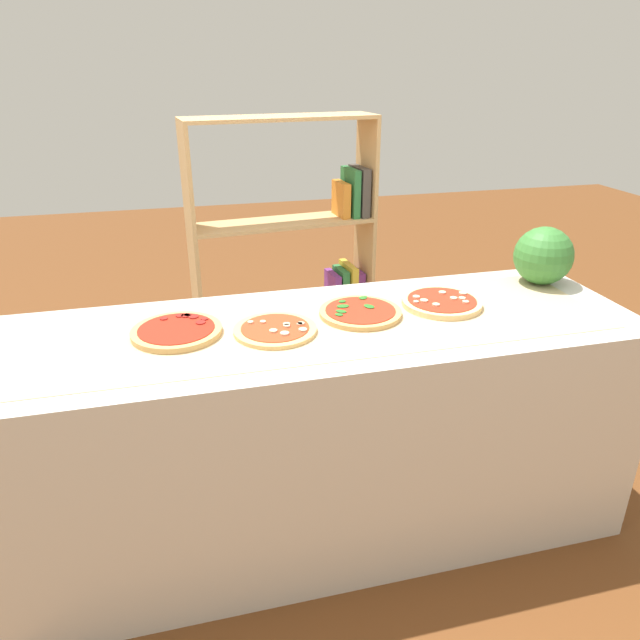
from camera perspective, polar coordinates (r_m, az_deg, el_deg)
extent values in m
plane|color=brown|center=(2.59, 0.00, -19.00)|extent=(12.00, 12.00, 0.00)
cube|color=beige|center=(2.31, 0.00, -10.77)|extent=(2.33, 0.74, 0.90)
cube|color=tan|center=(2.08, 0.00, -0.48)|extent=(2.07, 0.57, 0.00)
cylinder|color=tan|center=(2.06, -13.79, -1.10)|extent=(0.31, 0.31, 0.02)
cylinder|color=#AD2314|center=(2.06, -13.82, -0.80)|extent=(0.26, 0.26, 0.00)
cylinder|color=maroon|center=(2.14, -12.95, 0.42)|extent=(0.03, 0.03, 0.00)
cylinder|color=maroon|center=(2.14, -14.97, 0.14)|extent=(0.03, 0.03, 0.00)
cylinder|color=maroon|center=(2.13, -12.21, 0.33)|extent=(0.03, 0.03, 0.00)
cylinder|color=maroon|center=(2.11, -11.20, 0.13)|extent=(0.03, 0.03, 0.00)
cylinder|color=maroon|center=(2.15, -12.74, 0.47)|extent=(0.03, 0.03, 0.00)
cylinder|color=maroon|center=(2.08, -11.55, -0.23)|extent=(0.03, 0.03, 0.00)
cylinder|color=maroon|center=(2.15, -13.51, 0.42)|extent=(0.03, 0.03, 0.00)
cylinder|color=#DBB26B|center=(2.03, -4.39, -0.97)|extent=(0.29, 0.29, 0.02)
cylinder|color=red|center=(2.03, -4.40, -0.74)|extent=(0.24, 0.24, 0.00)
cylinder|color=#C6B28E|center=(2.06, -5.58, -0.17)|extent=(0.02, 0.02, 0.01)
cylinder|color=#C6B28E|center=(2.06, -6.80, -0.21)|extent=(0.02, 0.02, 0.01)
cylinder|color=#C6B28E|center=(2.04, -2.00, -0.39)|extent=(0.02, 0.02, 0.01)
cylinder|color=#C6B28E|center=(1.99, -1.69, -0.94)|extent=(0.03, 0.03, 0.01)
cylinder|color=#C6B28E|center=(2.04, -3.28, -0.41)|extent=(0.03, 0.03, 0.01)
cylinder|color=#C6B28E|center=(1.99, -4.57, -1.05)|extent=(0.03, 0.03, 0.01)
cylinder|color=#C6B28E|center=(1.97, -3.47, -1.31)|extent=(0.03, 0.03, 0.01)
cylinder|color=#C6B28E|center=(2.02, -3.26, -0.57)|extent=(0.02, 0.02, 0.01)
cylinder|color=#C6B28E|center=(2.04, -1.87, -0.35)|extent=(0.03, 0.03, 0.01)
cylinder|color=tan|center=(2.16, 3.95, 0.72)|extent=(0.30, 0.30, 0.02)
cylinder|color=red|center=(2.16, 3.96, 0.98)|extent=(0.26, 0.26, 0.00)
ellipsoid|color=#286B23|center=(2.26, 4.28, 2.21)|extent=(0.04, 0.04, 0.00)
ellipsoid|color=#286B23|center=(2.18, 4.80, 1.35)|extent=(0.05, 0.06, 0.00)
ellipsoid|color=#286B23|center=(2.13, 2.08, 0.86)|extent=(0.05, 0.05, 0.00)
ellipsoid|color=#286B23|center=(2.11, 1.87, 0.54)|extent=(0.04, 0.04, 0.00)
ellipsoid|color=#286B23|center=(2.18, 2.24, 1.37)|extent=(0.05, 0.04, 0.00)
ellipsoid|color=#286B23|center=(2.22, 2.18, 1.84)|extent=(0.04, 0.03, 0.00)
ellipsoid|color=#286B23|center=(2.26, 4.20, 2.18)|extent=(0.04, 0.04, 0.00)
cylinder|color=#E5C17F|center=(2.29, 11.77, 1.66)|extent=(0.30, 0.30, 0.02)
cylinder|color=red|center=(2.29, 11.80, 1.94)|extent=(0.26, 0.26, 0.00)
cylinder|color=#C6B28E|center=(2.28, 9.35, 2.25)|extent=(0.03, 0.03, 0.01)
cylinder|color=#C6B28E|center=(2.30, 13.67, 2.07)|extent=(0.03, 0.03, 0.01)
cylinder|color=#C6B28E|center=(2.35, 11.82, 2.65)|extent=(0.03, 0.03, 0.01)
cylinder|color=#C6B28E|center=(2.25, 10.09, 1.89)|extent=(0.03, 0.03, 0.01)
cylinder|color=#C6B28E|center=(2.30, 12.88, 2.09)|extent=(0.03, 0.03, 0.01)
cylinder|color=#C6B28E|center=(2.36, 13.75, 2.56)|extent=(0.03, 0.03, 0.01)
cylinder|color=#C6B28E|center=(2.24, 9.33, 1.77)|extent=(0.02, 0.02, 0.01)
cylinder|color=#C6B28E|center=(2.22, 11.23, 1.49)|extent=(0.03, 0.03, 0.01)
cylinder|color=#C6B28E|center=(2.27, 14.00, 1.74)|extent=(0.03, 0.03, 0.01)
sphere|color=#387A33|center=(2.61, 20.93, 5.86)|extent=(0.24, 0.24, 0.24)
cube|color=tan|center=(3.22, 4.33, 5.78)|extent=(0.05, 0.25, 1.53)
cube|color=tan|center=(2.98, -12.02, 3.78)|extent=(0.05, 0.25, 1.53)
cube|color=tan|center=(3.39, -3.21, -7.28)|extent=(0.92, 0.34, 0.02)
cube|color=#47423D|center=(3.46, 3.36, -4.49)|extent=(0.06, 0.20, 0.20)
cube|color=gold|center=(3.45, 2.61, -4.67)|extent=(0.06, 0.16, 0.20)
cube|color=silver|center=(3.42, 1.85, -4.44)|extent=(0.06, 0.19, 0.25)
cube|color=orange|center=(3.40, 1.08, -4.62)|extent=(0.05, 0.20, 0.24)
cube|color=#B22823|center=(3.39, 0.31, -4.88)|extent=(0.06, 0.19, 0.22)
cube|color=orange|center=(3.38, -0.42, -5.08)|extent=(0.05, 0.14, 0.21)
cube|color=silver|center=(3.37, -1.26, -5.38)|extent=(0.06, 0.21, 0.19)
cube|color=tan|center=(3.16, -3.42, 0.55)|extent=(0.92, 0.34, 0.02)
cube|color=#753384|center=(3.25, 3.59, 3.25)|extent=(0.06, 0.15, 0.19)
cube|color=gold|center=(3.23, 2.78, 3.50)|extent=(0.06, 0.20, 0.23)
cube|color=#2D753D|center=(3.22, 2.04, 3.22)|extent=(0.06, 0.17, 0.21)
cube|color=#753384|center=(3.20, 1.24, 2.97)|extent=(0.05, 0.17, 0.19)
cube|color=tan|center=(3.00, -3.66, 9.42)|extent=(0.92, 0.34, 0.02)
cube|color=#47423D|center=(3.11, 3.83, 12.44)|extent=(0.06, 0.20, 0.25)
cube|color=#2D753D|center=(3.09, 2.97, 12.34)|extent=(0.05, 0.19, 0.24)
cube|color=orange|center=(3.07, 2.07, 11.70)|extent=(0.06, 0.17, 0.18)
cube|color=tan|center=(2.91, -3.93, 19.06)|extent=(0.92, 0.34, 0.02)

